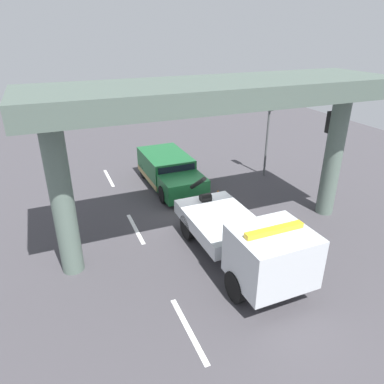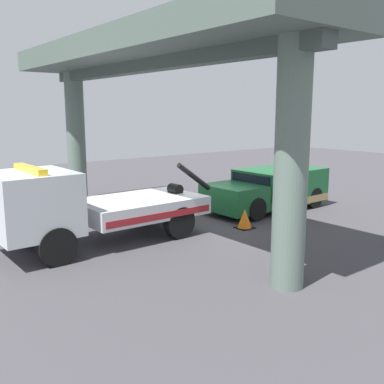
{
  "view_description": "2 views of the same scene",
  "coord_description": "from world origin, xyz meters",
  "px_view_note": "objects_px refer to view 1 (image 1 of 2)",
  "views": [
    {
      "loc": [
        12.92,
        -5.63,
        7.77
      ],
      "look_at": [
        -0.29,
        -0.14,
        1.1
      ],
      "focal_mm": 33.28,
      "sensor_mm": 36.0,
      "label": 1
    },
    {
      "loc": [
        9.3,
        11.55,
        3.88
      ],
      "look_at": [
        0.41,
        0.28,
        1.21
      ],
      "focal_mm": 40.99,
      "sensor_mm": 36.0,
      "label": 2
    }
  ],
  "objects_px": {
    "towed_van_green": "(169,171)",
    "traffic_light_far": "(328,141)",
    "traffic_light_near": "(269,117)",
    "traffic_cone_orange": "(218,196)",
    "tow_truck_white": "(247,240)"
  },
  "relations": [
    {
      "from": "towed_van_green",
      "to": "traffic_light_far",
      "type": "distance_m",
      "value": 8.04
    },
    {
      "from": "tow_truck_white",
      "to": "traffic_cone_orange",
      "type": "height_order",
      "value": "tow_truck_white"
    },
    {
      "from": "towed_van_green",
      "to": "traffic_cone_orange",
      "type": "height_order",
      "value": "towed_van_green"
    },
    {
      "from": "traffic_cone_orange",
      "to": "traffic_light_near",
      "type": "bearing_deg",
      "value": 117.53
    },
    {
      "from": "towed_van_green",
      "to": "traffic_light_near",
      "type": "bearing_deg",
      "value": 81.44
    },
    {
      "from": "tow_truck_white",
      "to": "traffic_cone_orange",
      "type": "distance_m",
      "value": 5.38
    },
    {
      "from": "tow_truck_white",
      "to": "traffic_light_near",
      "type": "bearing_deg",
      "value": 142.8
    },
    {
      "from": "traffic_cone_orange",
      "to": "traffic_light_far",
      "type": "bearing_deg",
      "value": 58.81
    },
    {
      "from": "traffic_light_near",
      "to": "tow_truck_white",
      "type": "bearing_deg",
      "value": -37.2
    },
    {
      "from": "traffic_light_near",
      "to": "traffic_cone_orange",
      "type": "relative_size",
      "value": 7.03
    },
    {
      "from": "traffic_light_far",
      "to": "tow_truck_white",
      "type": "bearing_deg",
      "value": -63.79
    },
    {
      "from": "traffic_light_near",
      "to": "traffic_light_far",
      "type": "bearing_deg",
      "value": 0.0
    },
    {
      "from": "tow_truck_white",
      "to": "traffic_light_near",
      "type": "xyz_separation_m",
      "value": [
        -7.18,
        5.45,
        2.15
      ]
    },
    {
      "from": "traffic_light_far",
      "to": "traffic_cone_orange",
      "type": "xyz_separation_m",
      "value": [
        -2.42,
        -3.99,
        -3.0
      ]
    },
    {
      "from": "towed_van_green",
      "to": "traffic_light_near",
      "type": "relative_size",
      "value": 1.13
    }
  ]
}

